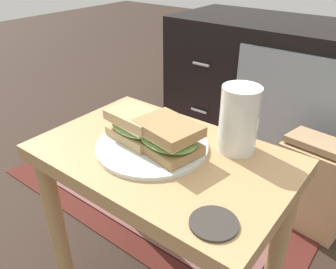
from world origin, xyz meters
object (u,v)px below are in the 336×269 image
tv_cabinet (277,88)px  paper_bag (314,184)px  sandwich_front (137,125)px  sandwich_back (168,137)px  coaster (214,223)px  beer_glass (239,121)px  plate (152,146)px

tv_cabinet → paper_bag: tv_cabinet is taller
sandwich_front → sandwich_back: same height
tv_cabinet → sandwich_front: (0.02, -0.95, 0.21)m
sandwich_front → sandwich_back: 0.09m
tv_cabinet → paper_bag: 0.55m
tv_cabinet → coaster: (0.30, -1.07, 0.17)m
sandwich_front → sandwich_back: size_ratio=0.92×
sandwich_front → tv_cabinet: bearing=91.5°
tv_cabinet → sandwich_back: tv_cabinet is taller
tv_cabinet → paper_bag: (0.32, -0.42, -0.13)m
beer_glass → sandwich_back: bearing=-133.2°
sandwich_back → beer_glass: bearing=46.8°
plate → sandwich_front: sandwich_front is taller
sandwich_back → beer_glass: 0.15m
sandwich_back → coaster: 0.23m
sandwich_back → tv_cabinet: bearing=96.9°
tv_cabinet → sandwich_front: 0.97m
sandwich_front → beer_glass: bearing=29.1°
plate → beer_glass: bearing=36.2°
tv_cabinet → coaster: tv_cabinet is taller
sandwich_front → coaster: (0.28, -0.12, -0.04)m
beer_glass → plate: bearing=-143.8°
plate → sandwich_front: (-0.05, 0.00, 0.04)m
beer_glass → tv_cabinet: bearing=104.6°
sandwich_front → plate: bearing=-1.6°
coaster → paper_bag: (0.02, 0.65, -0.30)m
coaster → paper_bag: bearing=88.1°
tv_cabinet → plate: bearing=-85.8°
beer_glass → coaster: beer_glass is taller
sandwich_front → coaster: bearing=-23.8°
sandwich_front → paper_bag: size_ratio=0.44×
plate → sandwich_back: sandwich_back is taller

